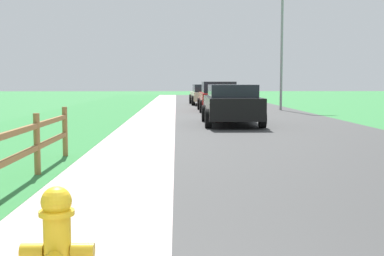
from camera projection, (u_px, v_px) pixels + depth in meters
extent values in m
plane|color=#337E3E|center=(176.00, 112.00, 27.12)|extent=(120.00, 120.00, 0.00)
cube|color=#3D3D3D|center=(237.00, 110.00, 29.22)|extent=(7.00, 66.00, 0.01)
cube|color=#C1A6A7|center=(123.00, 110.00, 29.02)|extent=(6.00, 66.00, 0.01)
cube|color=#337E3E|center=(97.00, 110.00, 28.98)|extent=(5.00, 66.00, 0.00)
cylinder|color=yellow|center=(57.00, 213.00, 3.56)|extent=(0.25, 0.25, 0.03)
sphere|color=yellow|center=(56.00, 202.00, 3.55)|extent=(0.21, 0.21, 0.21)
cube|color=gold|center=(56.00, 192.00, 3.55)|extent=(0.04, 0.04, 0.04)
cylinder|color=gold|center=(32.00, 251.00, 3.58)|extent=(0.16, 0.11, 0.11)
cylinder|color=gold|center=(83.00, 251.00, 3.59)|extent=(0.16, 0.11, 0.11)
cylinder|color=olive|center=(37.00, 144.00, 8.81)|extent=(0.11, 0.11, 1.08)
cylinder|color=olive|center=(65.00, 132.00, 11.03)|extent=(0.11, 0.11, 1.08)
cube|color=black|center=(231.00, 107.00, 19.24)|extent=(1.96, 4.85, 0.77)
cube|color=#1E232B|center=(232.00, 91.00, 18.99)|extent=(1.70, 2.56, 0.45)
cylinder|color=black|center=(262.00, 118.00, 17.80)|extent=(0.23, 0.68, 0.67)
cylinder|color=black|center=(208.00, 118.00, 17.77)|extent=(0.23, 0.68, 0.67)
cylinder|color=black|center=(251.00, 113.00, 20.78)|extent=(0.23, 0.68, 0.67)
cylinder|color=black|center=(205.00, 113.00, 20.75)|extent=(0.23, 0.68, 0.67)
cube|color=maroon|center=(218.00, 99.00, 28.08)|extent=(1.97, 4.91, 0.72)
cube|color=#1E232B|center=(218.00, 87.00, 27.95)|extent=(1.73, 2.65, 0.61)
cylinder|color=black|center=(239.00, 106.00, 26.62)|extent=(0.22, 0.68, 0.68)
cylinder|color=black|center=(202.00, 106.00, 26.57)|extent=(0.22, 0.68, 0.68)
cylinder|color=black|center=(233.00, 104.00, 29.64)|extent=(0.22, 0.68, 0.68)
cylinder|color=black|center=(199.00, 104.00, 29.59)|extent=(0.22, 0.68, 0.68)
cube|color=#C6B793|center=(204.00, 96.00, 36.10)|extent=(1.90, 4.78, 0.60)
cube|color=#1E232B|center=(205.00, 88.00, 35.88)|extent=(1.63, 2.62, 0.53)
cylinder|color=black|center=(219.00, 100.00, 34.72)|extent=(0.24, 0.69, 0.68)
cylinder|color=black|center=(193.00, 101.00, 34.62)|extent=(0.24, 0.69, 0.68)
cylinder|color=black|center=(215.00, 99.00, 37.63)|extent=(0.24, 0.69, 0.68)
cylinder|color=black|center=(191.00, 99.00, 37.53)|extent=(0.24, 0.69, 0.68)
cylinder|color=gray|center=(282.00, 53.00, 28.71)|extent=(0.14, 0.14, 6.42)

